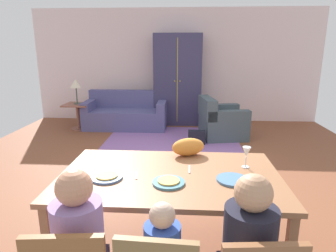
{
  "coord_description": "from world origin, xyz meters",
  "views": [
    {
      "loc": [
        0.28,
        -3.58,
        1.75
      ],
      "look_at": [
        0.06,
        -0.16,
        0.85
      ],
      "focal_mm": 31.29,
      "sensor_mm": 36.0,
      "label": 1
    }
  ],
  "objects_px": {
    "cat": "(188,147)",
    "armoire": "(178,80)",
    "handbag": "(197,137)",
    "wine_glass": "(246,153)",
    "armchair": "(220,122)",
    "plate_near_child": "(169,182)",
    "table_lamp": "(76,84)",
    "dining_table": "(170,181)",
    "plate_near_man": "(107,177)",
    "couch": "(126,114)",
    "side_table": "(78,113)",
    "plate_near_woman": "(232,180)"
  },
  "relations": [
    {
      "from": "cat",
      "to": "armoire",
      "type": "bearing_deg",
      "value": 73.44
    },
    {
      "from": "handbag",
      "to": "wine_glass",
      "type": "bearing_deg",
      "value": -83.82
    },
    {
      "from": "armchair",
      "to": "plate_near_child",
      "type": "bearing_deg",
      "value": -102.31
    },
    {
      "from": "wine_glass",
      "to": "handbag",
      "type": "height_order",
      "value": "wine_glass"
    },
    {
      "from": "table_lamp",
      "to": "dining_table",
      "type": "bearing_deg",
      "value": -60.38
    },
    {
      "from": "plate_near_man",
      "to": "cat",
      "type": "height_order",
      "value": "cat"
    },
    {
      "from": "armoire",
      "to": "handbag",
      "type": "relative_size",
      "value": 6.56
    },
    {
      "from": "plate_near_child",
      "to": "wine_glass",
      "type": "height_order",
      "value": "wine_glass"
    },
    {
      "from": "armchair",
      "to": "table_lamp",
      "type": "bearing_deg",
      "value": 172.5
    },
    {
      "from": "couch",
      "to": "side_table",
      "type": "bearing_deg",
      "value": -166.0
    },
    {
      "from": "plate_near_woman",
      "to": "table_lamp",
      "type": "distance_m",
      "value": 4.97
    },
    {
      "from": "wine_glass",
      "to": "handbag",
      "type": "bearing_deg",
      "value": 96.18
    },
    {
      "from": "side_table",
      "to": "couch",
      "type": "bearing_deg",
      "value": 14.0
    },
    {
      "from": "dining_table",
      "to": "table_lamp",
      "type": "height_order",
      "value": "table_lamp"
    },
    {
      "from": "side_table",
      "to": "armchair",
      "type": "bearing_deg",
      "value": -7.5
    },
    {
      "from": "plate_near_man",
      "to": "side_table",
      "type": "height_order",
      "value": "plate_near_man"
    },
    {
      "from": "dining_table",
      "to": "plate_near_woman",
      "type": "relative_size",
      "value": 7.19
    },
    {
      "from": "dining_table",
      "to": "handbag",
      "type": "xyz_separation_m",
      "value": [
        0.33,
        3.12,
        -0.57
      ]
    },
    {
      "from": "plate_near_child",
      "to": "couch",
      "type": "xyz_separation_m",
      "value": [
        -1.25,
        4.45,
        -0.47
      ]
    },
    {
      "from": "plate_near_woman",
      "to": "plate_near_man",
      "type": "bearing_deg",
      "value": -178.84
    },
    {
      "from": "dining_table",
      "to": "cat",
      "type": "bearing_deg",
      "value": 71.44
    },
    {
      "from": "plate_near_man",
      "to": "plate_near_child",
      "type": "xyz_separation_m",
      "value": [
        0.49,
        -0.06,
        0.0
      ]
    },
    {
      "from": "plate_near_man",
      "to": "armoire",
      "type": "height_order",
      "value": "armoire"
    },
    {
      "from": "wine_glass",
      "to": "side_table",
      "type": "height_order",
      "value": "wine_glass"
    },
    {
      "from": "plate_near_child",
      "to": "table_lamp",
      "type": "distance_m",
      "value": 4.78
    },
    {
      "from": "dining_table",
      "to": "couch",
      "type": "xyz_separation_m",
      "value": [
        -1.25,
        4.27,
        -0.39
      ]
    },
    {
      "from": "armoire",
      "to": "plate_near_child",
      "type": "bearing_deg",
      "value": -88.99
    },
    {
      "from": "cat",
      "to": "table_lamp",
      "type": "relative_size",
      "value": 0.59
    },
    {
      "from": "armchair",
      "to": "armoire",
      "type": "distance_m",
      "value": 1.62
    },
    {
      "from": "plate_near_man",
      "to": "side_table",
      "type": "relative_size",
      "value": 0.43
    },
    {
      "from": "dining_table",
      "to": "armchair",
      "type": "bearing_deg",
      "value": 77.1
    },
    {
      "from": "plate_near_man",
      "to": "armchair",
      "type": "bearing_deg",
      "value": 70.49
    },
    {
      "from": "armoire",
      "to": "side_table",
      "type": "xyz_separation_m",
      "value": [
        -2.2,
        -0.71,
        -0.67
      ]
    },
    {
      "from": "plate_near_woman",
      "to": "handbag",
      "type": "bearing_deg",
      "value": 92.94
    },
    {
      "from": "couch",
      "to": "table_lamp",
      "type": "distance_m",
      "value": 1.28
    },
    {
      "from": "armoire",
      "to": "side_table",
      "type": "distance_m",
      "value": 2.41
    },
    {
      "from": "plate_near_woman",
      "to": "handbag",
      "type": "height_order",
      "value": "plate_near_woman"
    },
    {
      "from": "plate_near_child",
      "to": "armchair",
      "type": "bearing_deg",
      "value": 77.69
    },
    {
      "from": "wine_glass",
      "to": "cat",
      "type": "bearing_deg",
      "value": 151.77
    },
    {
      "from": "wine_glass",
      "to": "side_table",
      "type": "distance_m",
      "value": 4.85
    },
    {
      "from": "dining_table",
      "to": "cat",
      "type": "xyz_separation_m",
      "value": [
        0.15,
        0.45,
        0.15
      ]
    },
    {
      "from": "couch",
      "to": "armoire",
      "type": "bearing_deg",
      "value": 21.33
    },
    {
      "from": "couch",
      "to": "handbag",
      "type": "bearing_deg",
      "value": -36.32
    },
    {
      "from": "plate_near_child",
      "to": "couch",
      "type": "bearing_deg",
      "value": 105.63
    },
    {
      "from": "plate_near_child",
      "to": "couch",
      "type": "distance_m",
      "value": 4.65
    },
    {
      "from": "couch",
      "to": "armchair",
      "type": "distance_m",
      "value": 2.18
    },
    {
      "from": "wine_glass",
      "to": "table_lamp",
      "type": "xyz_separation_m",
      "value": [
        -2.93,
        3.84,
        0.12
      ]
    },
    {
      "from": "cat",
      "to": "table_lamp",
      "type": "distance_m",
      "value": 4.32
    },
    {
      "from": "couch",
      "to": "plate_near_man",
      "type": "bearing_deg",
      "value": -80.29
    },
    {
      "from": "plate_near_man",
      "to": "cat",
      "type": "distance_m",
      "value": 0.86
    }
  ]
}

